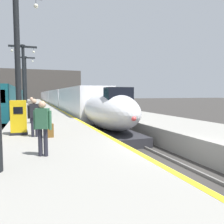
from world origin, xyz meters
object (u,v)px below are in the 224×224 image
Objects in this scene: ticket_machine_yellow at (19,119)px; station_column_mid at (17,43)px; station_column_far at (24,70)px; passenger_far_waiting at (32,108)px; station_column_distant at (26,75)px; passenger_near_edge at (34,115)px; regional_train_adjacent at (10,99)px; rolling_suitcase at (49,131)px; passenger_mid_platform at (43,124)px; highspeed_train_main at (56,99)px.

station_column_mid is at bearing 92.42° from ticket_machine_yellow.
station_column_far is 21.81m from passenger_far_waiting.
station_column_distant is at bearing 91.48° from passenger_far_waiting.
ticket_machine_yellow is at bearing 127.82° from passenger_near_edge.
passenger_near_edge is at bearing -83.44° from regional_train_adjacent.
passenger_near_edge is (1.04, -41.55, -4.89)m from station_column_distant.
station_column_distant is 10.03× the size of rolling_suitcase.
passenger_mid_platform is (1.22, -44.93, -4.89)m from station_column_distant.
highspeed_train_main is at bearing 62.14° from station_column_far.
passenger_mid_platform is at bearing -84.44° from station_column_mid.
station_column_distant is at bearing 91.43° from passenger_near_edge.
station_column_mid reaches higher than regional_train_adjacent.
highspeed_train_main is 45.21× the size of passenger_far_waiting.
rolling_suitcase is (1.61, -9.54, -5.59)m from station_column_mid.
station_column_far is 25.78m from ticket_machine_yellow.
station_column_mid is 6.58m from passenger_far_waiting.
highspeed_train_main reaches higher than rolling_suitcase.
passenger_far_waiting is 1.06× the size of ticket_machine_yellow.
station_column_mid reaches higher than rolling_suitcase.
regional_train_adjacent is 3.99× the size of station_column_far.
rolling_suitcase is (0.39, 3.02, -0.69)m from passenger_mid_platform.
rolling_suitcase is (0.58, -0.36, -0.69)m from passenger_near_edge.
station_column_mid is 5.84× the size of passenger_near_edge.
passenger_far_waiting is (-0.09, 4.90, 0.00)m from passenger_near_edge.
station_column_mid is at bearing -101.82° from highspeed_train_main.
highspeed_train_main is at bearing 81.35° from ticket_machine_yellow.
rolling_suitcase is (0.66, -5.26, -0.69)m from passenger_far_waiting.
rolling_suitcase is (1.61, -26.58, -5.22)m from station_column_far.
passenger_mid_platform is at bearing -97.35° from rolling_suitcase.
regional_train_adjacent is at bearing -131.17° from highspeed_train_main.
passenger_near_edge is at bearing 93.19° from passenger_mid_platform.
passenger_mid_platform is 8.29m from passenger_far_waiting.
station_column_far is (-5.90, -11.16, 4.61)m from highspeed_train_main.
station_column_distant is at bearing 92.20° from rolling_suitcase.
passenger_mid_platform is at bearing -87.63° from station_column_far.
station_column_mid is at bearing -90.00° from station_column_far.
regional_train_adjacent is 28.74m from rolling_suitcase.
rolling_suitcase is at bearing -86.53° from station_column_far.
highspeed_train_main reaches higher than passenger_far_waiting.
station_column_distant is at bearing 90.00° from station_column_far.
station_column_far reaches higher than rolling_suitcase.
highspeed_train_main is 45.21× the size of passenger_near_edge.
passenger_near_edge and passenger_far_waiting have the same top height.
regional_train_adjacent is 37.27× the size of rolling_suitcase.
station_column_far is 5.74× the size of ticket_machine_yellow.
regional_train_adjacent is 28.30m from passenger_near_edge.
passenger_mid_platform is 3.12m from rolling_suitcase.
regional_train_adjacent is 21.66× the size of passenger_far_waiting.
passenger_far_waiting is 4.07m from ticket_machine_yellow.
passenger_far_waiting is at bearing 97.18° from rolling_suitcase.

